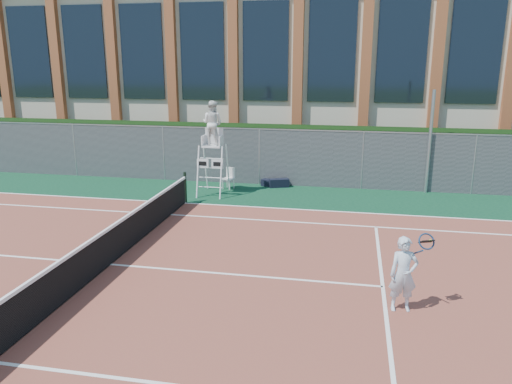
% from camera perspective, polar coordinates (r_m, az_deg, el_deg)
% --- Properties ---
extents(ground, '(120.00, 120.00, 0.00)m').
position_cam_1_polar(ground, '(12.66, -16.33, -8.07)').
color(ground, '#233814').
extents(apron, '(36.00, 20.00, 0.01)m').
position_cam_1_polar(apron, '(13.48, -14.40, -6.49)').
color(apron, '#0B311F').
rests_on(apron, ground).
extents(tennis_court, '(23.77, 10.97, 0.02)m').
position_cam_1_polar(tennis_court, '(12.65, -16.33, -7.99)').
color(tennis_court, brown).
rests_on(tennis_court, apron).
extents(tennis_net, '(0.10, 11.30, 1.10)m').
position_cam_1_polar(tennis_net, '(12.47, -16.50, -5.80)').
color(tennis_net, black).
rests_on(tennis_net, ground).
extents(fence, '(40.00, 0.06, 2.20)m').
position_cam_1_polar(fence, '(20.24, -5.20, 4.18)').
color(fence, '#595E60').
rests_on(fence, ground).
extents(hedge, '(40.00, 1.40, 2.20)m').
position_cam_1_polar(hedge, '(21.37, -4.30, 4.76)').
color(hedge, black).
rests_on(hedge, ground).
extents(building, '(45.00, 10.60, 8.22)m').
position_cam_1_polar(building, '(28.80, -0.14, 13.45)').
color(building, beige).
rests_on(building, ground).
extents(steel_pole, '(0.12, 0.12, 3.80)m').
position_cam_1_polar(steel_pole, '(19.41, 19.24, 5.37)').
color(steel_pole, '#9EA0A5').
rests_on(steel_pole, ground).
extents(umpire_chair, '(0.97, 1.49, 3.46)m').
position_cam_1_polar(umpire_chair, '(18.19, -5.00, 7.55)').
color(umpire_chair, white).
rests_on(umpire_chair, ground).
extents(plastic_chair, '(0.48, 0.48, 0.81)m').
position_cam_1_polar(plastic_chair, '(19.24, -3.06, 1.80)').
color(plastic_chair, silver).
rests_on(plastic_chair, apron).
extents(sports_bag_near, '(0.82, 0.56, 0.33)m').
position_cam_1_polar(sports_bag_near, '(19.50, 2.64, 1.04)').
color(sports_bag_near, black).
rests_on(sports_bag_near, apron).
extents(sports_bag_far, '(0.72, 0.51, 0.26)m').
position_cam_1_polar(sports_bag_far, '(19.61, 1.56, 1.04)').
color(sports_bag_far, black).
rests_on(sports_bag_far, apron).
extents(tennis_player, '(0.89, 0.64, 1.54)m').
position_cam_1_polar(tennis_player, '(10.18, 16.53, -8.96)').
color(tennis_player, silver).
rests_on(tennis_player, tennis_court).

